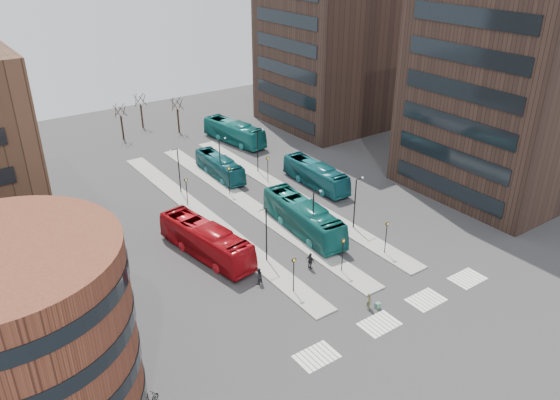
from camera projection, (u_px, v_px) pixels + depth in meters
ground at (422, 345)px, 45.05m from camera, size 160.00×160.00×0.00m
island_left at (206, 218)px, 64.91m from camera, size 2.50×45.00×0.15m
island_mid at (249, 204)px, 68.01m from camera, size 2.50×45.00×0.15m
island_right at (288, 192)px, 71.12m from camera, size 2.50×45.00×0.15m
suitcase at (378, 306)px, 49.31m from camera, size 0.50×0.41×0.58m
red_bus at (206, 240)px, 56.78m from camera, size 5.01×13.14×3.57m
teal_bus_a at (303, 217)px, 61.33m from camera, size 4.01×13.26×3.64m
teal_bus_b at (220, 166)px, 75.43m from camera, size 2.75×10.55×2.92m
teal_bus_c at (316, 175)px, 72.53m from camera, size 2.84×11.50×3.19m
teal_bus_d at (234, 132)px, 87.45m from camera, size 4.81×12.76×3.47m
traveller at (369, 301)px, 49.03m from camera, size 0.72×0.66×1.64m
commuter_a at (259, 276)px, 52.51m from camera, size 0.87×0.70×1.71m
commuter_b at (310, 261)px, 54.82m from camera, size 0.65×1.13×1.81m
commuter_c at (320, 229)px, 60.76m from camera, size 1.06×1.34×1.82m
bicycle_far at (135, 379)px, 41.02m from camera, size 1.76×1.10×0.88m
crosswalk_stripes at (401, 312)px, 48.88m from camera, size 22.35×2.40×0.01m
round_building at (16, 345)px, 34.79m from camera, size 15.16×15.16×14.00m
tower_near at (514, 74)px, 66.66m from camera, size 20.12×20.00×30.00m
tower_far at (334, 35)px, 91.55m from camera, size 20.12×20.00×30.00m
sign_poles at (278, 210)px, 61.65m from camera, size 12.45×22.12×3.65m
lamp_posts at (261, 183)px, 65.33m from camera, size 14.04×20.24×6.12m
bare_trees at (147, 117)px, 91.10m from camera, size 10.97×8.14×5.90m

